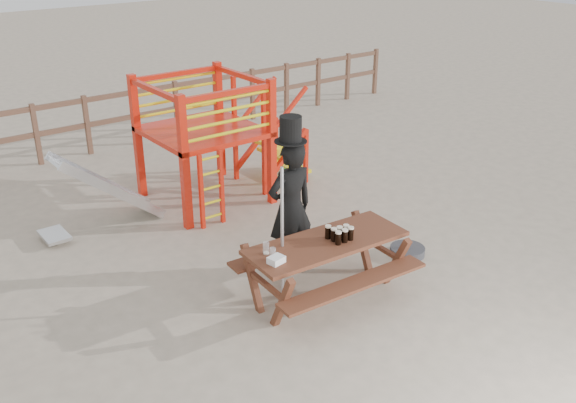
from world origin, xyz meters
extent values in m
plane|color=tan|center=(0.00, 0.00, 0.00)|extent=(60.00, 60.00, 0.00)
cube|color=brown|center=(0.00, 7.00, 1.10)|extent=(15.00, 0.06, 0.10)
cube|color=brown|center=(0.00, 7.00, 0.60)|extent=(15.00, 0.06, 0.10)
cube|color=brown|center=(-1.50, 7.00, 0.60)|extent=(0.09, 0.09, 1.20)
cube|color=brown|center=(-0.50, 7.00, 0.60)|extent=(0.09, 0.09, 1.20)
cube|color=brown|center=(0.50, 7.00, 0.60)|extent=(0.09, 0.09, 1.20)
cube|color=brown|center=(1.50, 7.00, 0.60)|extent=(0.09, 0.09, 1.20)
cube|color=brown|center=(2.50, 7.00, 0.60)|extent=(0.09, 0.09, 1.20)
cube|color=brown|center=(3.50, 7.00, 0.60)|extent=(0.09, 0.09, 1.20)
cube|color=brown|center=(4.50, 7.00, 0.60)|extent=(0.09, 0.09, 1.20)
cube|color=brown|center=(5.50, 7.00, 0.60)|extent=(0.09, 0.09, 1.20)
cube|color=brown|center=(6.50, 7.00, 0.60)|extent=(0.09, 0.09, 1.20)
cube|color=brown|center=(7.50, 7.00, 0.60)|extent=(0.09, 0.09, 1.20)
cube|color=red|center=(-0.60, 2.80, 1.05)|extent=(0.12, 0.12, 2.10)
cube|color=red|center=(1.00, 2.80, 1.05)|extent=(0.12, 0.12, 2.10)
cube|color=red|center=(-0.60, 4.40, 1.05)|extent=(0.12, 0.12, 2.10)
cube|color=red|center=(1.00, 4.40, 1.05)|extent=(0.12, 0.12, 2.10)
cube|color=red|center=(0.20, 3.60, 1.20)|extent=(1.72, 1.72, 0.08)
cube|color=red|center=(0.20, 2.80, 2.00)|extent=(1.60, 0.08, 0.08)
cube|color=red|center=(0.20, 4.40, 2.00)|extent=(1.60, 0.08, 0.08)
cube|color=red|center=(-0.60, 3.60, 2.00)|extent=(0.08, 1.60, 0.08)
cube|color=red|center=(1.00, 3.60, 2.00)|extent=(0.08, 1.60, 0.08)
cylinder|color=yellow|center=(0.20, 2.80, 1.38)|extent=(1.50, 0.05, 0.05)
cylinder|color=yellow|center=(0.20, 4.40, 1.38)|extent=(1.50, 0.05, 0.05)
cylinder|color=yellow|center=(0.20, 2.80, 1.56)|extent=(1.50, 0.05, 0.05)
cylinder|color=yellow|center=(0.20, 4.40, 1.56)|extent=(1.50, 0.05, 0.05)
cylinder|color=yellow|center=(0.20, 2.80, 1.74)|extent=(1.50, 0.05, 0.05)
cylinder|color=yellow|center=(0.20, 4.40, 1.74)|extent=(1.50, 0.05, 0.05)
cylinder|color=yellow|center=(0.20, 2.80, 1.92)|extent=(1.50, 0.05, 0.05)
cylinder|color=yellow|center=(0.20, 4.40, 1.92)|extent=(1.50, 0.05, 0.05)
cube|color=red|center=(-0.43, 2.65, 0.60)|extent=(0.06, 0.06, 1.20)
cube|color=red|center=(-0.07, 2.65, 0.60)|extent=(0.06, 0.06, 1.20)
cylinder|color=yellow|center=(-0.25, 2.65, 0.15)|extent=(0.36, 0.04, 0.04)
cylinder|color=yellow|center=(-0.25, 2.65, 0.39)|extent=(0.36, 0.04, 0.04)
cylinder|color=yellow|center=(-0.25, 2.65, 0.63)|extent=(0.36, 0.04, 0.04)
cylinder|color=yellow|center=(-0.25, 2.65, 0.87)|extent=(0.36, 0.04, 0.04)
cylinder|color=yellow|center=(-0.25, 2.65, 1.11)|extent=(0.36, 0.04, 0.04)
cube|color=yellow|center=(1.15, 3.60, 1.08)|extent=(0.30, 0.90, 0.06)
cube|color=yellow|center=(1.43, 3.60, 0.78)|extent=(0.30, 0.90, 0.06)
cube|color=yellow|center=(1.71, 3.60, 0.48)|extent=(0.30, 0.90, 0.06)
cube|color=yellow|center=(1.99, 3.60, 0.18)|extent=(0.30, 0.90, 0.06)
cube|color=red|center=(1.55, 3.15, 0.60)|extent=(0.95, 0.08, 0.86)
cube|color=red|center=(1.55, 4.05, 0.60)|extent=(0.95, 0.08, 0.86)
cube|color=silver|center=(-1.50, 3.60, 0.62)|extent=(1.53, 0.55, 1.21)
cube|color=silver|center=(-1.50, 3.33, 0.66)|extent=(1.58, 0.04, 1.28)
cube|color=silver|center=(-1.50, 3.87, 0.66)|extent=(1.58, 0.04, 1.28)
cube|color=silver|center=(-2.40, 3.60, 0.10)|extent=(0.35, 0.55, 0.05)
cube|color=brown|center=(-0.20, 0.03, 0.76)|extent=(2.08, 0.90, 0.05)
cube|color=brown|center=(-0.23, -0.53, 0.46)|extent=(2.05, 0.42, 0.04)
cube|color=brown|center=(-0.16, 0.58, 0.46)|extent=(2.05, 0.42, 0.04)
cube|color=brown|center=(-1.06, 0.08, 0.37)|extent=(0.16, 1.22, 0.73)
cube|color=brown|center=(0.67, -0.03, 0.37)|extent=(0.16, 1.22, 0.73)
imported|color=black|center=(-0.14, 0.82, 0.92)|extent=(0.69, 0.47, 1.84)
cube|color=#0B8116|center=(-0.14, 0.96, 1.14)|extent=(0.07, 0.02, 0.43)
cylinder|color=black|center=(-0.14, 0.82, 1.84)|extent=(0.42, 0.42, 0.01)
cylinder|color=black|center=(-0.14, 0.82, 2.01)|extent=(0.28, 0.28, 0.32)
cube|color=white|center=(-0.14, 0.96, 2.12)|extent=(0.15, 0.01, 0.04)
cylinder|color=#B2B2B7|center=(-0.71, 0.24, 0.90)|extent=(0.04, 0.04, 1.80)
cylinder|color=#343338|center=(1.44, 0.15, 0.06)|extent=(0.50, 0.50, 0.11)
cylinder|color=#343338|center=(1.44, 0.15, 0.16)|extent=(0.06, 0.06, 0.10)
cube|color=white|center=(-1.01, -0.04, 0.83)|extent=(0.20, 0.17, 0.08)
cylinder|color=black|center=(-0.14, -0.13, 0.86)|extent=(0.07, 0.07, 0.15)
cylinder|color=beige|center=(-0.14, -0.13, 0.95)|extent=(0.08, 0.08, 0.02)
cylinder|color=black|center=(-0.04, -0.13, 0.86)|extent=(0.07, 0.07, 0.15)
cylinder|color=beige|center=(-0.04, -0.13, 0.95)|extent=(0.08, 0.08, 0.02)
cylinder|color=black|center=(0.06, -0.13, 0.86)|extent=(0.07, 0.07, 0.15)
cylinder|color=beige|center=(0.06, -0.13, 0.95)|extent=(0.08, 0.08, 0.02)
cylinder|color=black|center=(-0.13, -0.03, 0.86)|extent=(0.07, 0.07, 0.15)
cylinder|color=beige|center=(-0.13, -0.03, 0.95)|extent=(0.08, 0.08, 0.02)
cylinder|color=black|center=(-0.05, -0.04, 0.86)|extent=(0.07, 0.07, 0.15)
cylinder|color=beige|center=(-0.05, -0.04, 0.95)|extent=(0.08, 0.08, 0.02)
cylinder|color=black|center=(0.05, -0.05, 0.86)|extent=(0.07, 0.07, 0.15)
cylinder|color=beige|center=(0.05, -0.05, 0.95)|extent=(0.08, 0.08, 0.02)
cylinder|color=black|center=(-0.14, 0.07, 0.86)|extent=(0.07, 0.07, 0.15)
cylinder|color=beige|center=(-0.14, 0.07, 0.95)|extent=(0.08, 0.08, 0.02)
cylinder|color=silver|center=(-0.97, 0.21, 0.86)|extent=(0.07, 0.07, 0.15)
cylinder|color=beige|center=(-0.97, 0.21, 0.80)|extent=(0.07, 0.07, 0.02)
cylinder|color=silver|center=(-0.99, 0.05, 0.86)|extent=(0.07, 0.07, 0.15)
cylinder|color=beige|center=(-0.99, 0.05, 0.80)|extent=(0.07, 0.07, 0.02)
camera|label=1|loc=(-4.79, -5.20, 4.40)|focal=40.00mm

